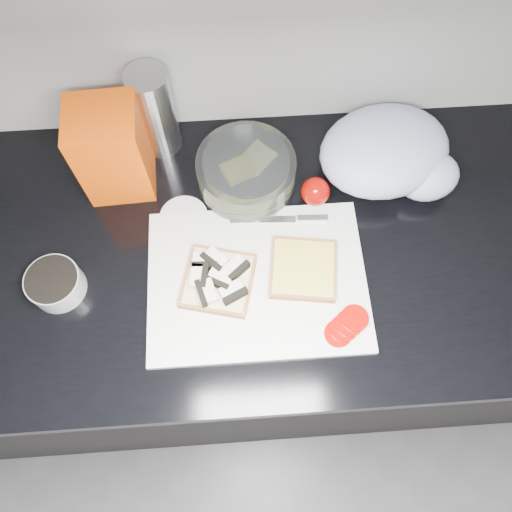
{
  "coord_description": "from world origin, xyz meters",
  "views": [
    {
      "loc": [
        -0.01,
        0.78,
        1.76
      ],
      "look_at": [
        0.01,
        1.15,
        0.95
      ],
      "focal_mm": 35.0,
      "sensor_mm": 36.0,
      "label": 1
    }
  ],
  "objects_px": {
    "glass_bowl": "(246,173)",
    "bread_bag": "(113,151)",
    "steel_canister": "(155,112)",
    "cutting_board": "(257,281)"
  },
  "relations": [
    {
      "from": "cutting_board",
      "to": "bread_bag",
      "type": "relative_size",
      "value": 2.04
    },
    {
      "from": "bread_bag",
      "to": "steel_canister",
      "type": "bearing_deg",
      "value": 46.08
    },
    {
      "from": "glass_bowl",
      "to": "steel_canister",
      "type": "height_order",
      "value": "steel_canister"
    },
    {
      "from": "bread_bag",
      "to": "glass_bowl",
      "type": "bearing_deg",
      "value": -9.07
    },
    {
      "from": "bread_bag",
      "to": "steel_canister",
      "type": "height_order",
      "value": "bread_bag"
    },
    {
      "from": "glass_bowl",
      "to": "steel_canister",
      "type": "xyz_separation_m",
      "value": [
        -0.17,
        0.11,
        0.06
      ]
    },
    {
      "from": "glass_bowl",
      "to": "bread_bag",
      "type": "bearing_deg",
      "value": 173.51
    },
    {
      "from": "cutting_board",
      "to": "glass_bowl",
      "type": "bearing_deg",
      "value": 91.82
    },
    {
      "from": "bread_bag",
      "to": "cutting_board",
      "type": "bearing_deg",
      "value": -46.18
    },
    {
      "from": "glass_bowl",
      "to": "steel_canister",
      "type": "distance_m",
      "value": 0.21
    }
  ]
}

